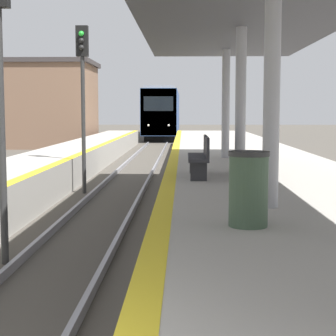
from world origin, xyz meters
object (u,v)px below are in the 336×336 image
train (164,113)px  bench (201,155)px  signal_mid (83,78)px  trash_bin (248,189)px

train → bench: train is taller
signal_mid → trash_bin: size_ratio=5.17×
trash_bin → signal_mid: bearing=111.7°
bench → trash_bin: bearing=-85.3°
signal_mid → trash_bin: (3.87, -9.72, -1.97)m
trash_bin → bench: bearing=94.7°
trash_bin → train: bearing=93.4°
signal_mid → bench: bearing=-51.2°
bench → signal_mid: bearing=128.8°
signal_mid → trash_bin: signal_mid is taller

